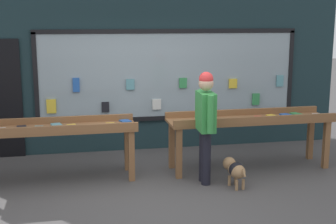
{
  "coord_description": "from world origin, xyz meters",
  "views": [
    {
      "loc": [
        -1.13,
        -6.21,
        2.46
      ],
      "look_at": [
        0.21,
        0.65,
        1.04
      ],
      "focal_mm": 50.0,
      "sensor_mm": 36.0,
      "label": 1
    }
  ],
  "objects_px": {
    "person_browsing": "(206,119)",
    "small_dog": "(235,169)",
    "display_table_right": "(250,123)",
    "display_table_left": "(46,133)"
  },
  "relations": [
    {
      "from": "person_browsing",
      "to": "small_dog",
      "type": "xyz_separation_m",
      "value": [
        0.39,
        -0.25,
        -0.72
      ]
    },
    {
      "from": "display_table_right",
      "to": "small_dog",
      "type": "bearing_deg",
      "value": -122.66
    },
    {
      "from": "display_table_right",
      "to": "small_dog",
      "type": "relative_size",
      "value": 4.75
    },
    {
      "from": "display_table_left",
      "to": "person_browsing",
      "type": "relative_size",
      "value": 1.6
    },
    {
      "from": "small_dog",
      "to": "display_table_left",
      "type": "bearing_deg",
      "value": 62.98
    },
    {
      "from": "display_table_left",
      "to": "display_table_right",
      "type": "distance_m",
      "value": 3.24
    },
    {
      "from": "display_table_left",
      "to": "display_table_right",
      "type": "bearing_deg",
      "value": -0.0
    },
    {
      "from": "display_table_left",
      "to": "person_browsing",
      "type": "bearing_deg",
      "value": -13.28
    },
    {
      "from": "display_table_right",
      "to": "small_dog",
      "type": "xyz_separation_m",
      "value": [
        -0.51,
        -0.8,
        -0.49
      ]
    },
    {
      "from": "display_table_right",
      "to": "small_dog",
      "type": "height_order",
      "value": "display_table_right"
    }
  ]
}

